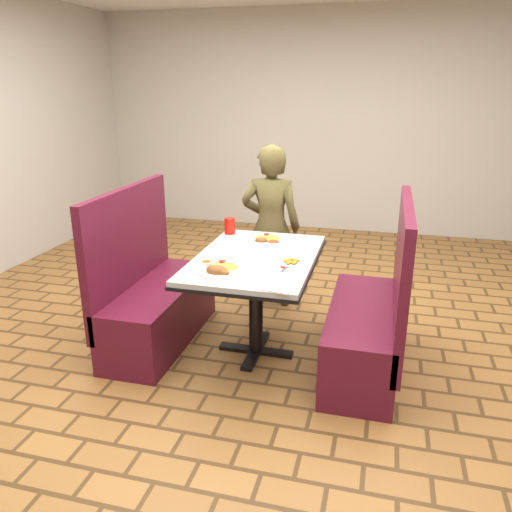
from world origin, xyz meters
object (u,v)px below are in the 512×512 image
diner_person (271,227)px  red_tumbler (230,226)px  near_dinner_plate (220,267)px  booth_bench_right (370,324)px  booth_bench_left (154,300)px  dining_table (256,269)px  plantain_plate (292,262)px  far_dinner_plate (267,238)px

diner_person → red_tumbler: bearing=58.1°
diner_person → near_dinner_plate: size_ratio=4.67×
diner_person → red_tumbler: diner_person is taller
booth_bench_right → near_dinner_plate: 1.10m
booth_bench_left → near_dinner_plate: (0.66, -0.35, 0.45)m
diner_person → red_tumbler: 0.50m
dining_table → red_tumbler: red_tumbler is taller
dining_table → booth_bench_right: bearing=0.0°
diner_person → plantain_plate: size_ratio=7.96×
booth_bench_left → diner_person: bearing=52.7°
diner_person → red_tumbler: size_ratio=11.09×
dining_table → booth_bench_right: size_ratio=1.01×
far_dinner_plate → diner_person: bearing=100.3°
booth_bench_right → red_tumbler: (-1.14, 0.48, 0.48)m
dining_table → red_tumbler: bearing=125.2°
plantain_plate → near_dinner_plate: bearing=-147.3°
booth_bench_right → plantain_plate: size_ratio=6.77×
dining_table → plantain_plate: size_ratio=6.84×
near_dinner_plate → plantain_plate: bearing=32.7°
booth_bench_right → diner_person: (-0.90, 0.91, 0.38)m
booth_bench_left → plantain_plate: size_ratio=6.77×
booth_bench_left → red_tumbler: bearing=46.3°
dining_table → near_dinner_plate: (-0.14, -0.35, 0.13)m
booth_bench_left → plantain_plate: booth_bench_left is taller
diner_person → plantain_plate: diner_person is taller
near_dinner_plate → booth_bench_left: bearing=151.8°
dining_table → plantain_plate: (0.27, -0.09, 0.11)m
near_dinner_plate → far_dinner_plate: near_dinner_plate is taller
booth_bench_right → far_dinner_plate: 0.98m
far_dinner_plate → near_dinner_plate: bearing=-101.1°
dining_table → booth_bench_left: booth_bench_left is taller
near_dinner_plate → far_dinner_plate: (0.14, 0.69, -0.01)m
near_dinner_plate → red_tumbler: (-0.20, 0.83, 0.03)m
dining_table → far_dinner_plate: size_ratio=4.24×
diner_person → red_tumbler: (-0.23, -0.43, 0.11)m
dining_table → far_dinner_plate: (-0.00, 0.34, 0.12)m
red_tumbler → near_dinner_plate: bearing=-76.5°
diner_person → near_dinner_plate: (-0.03, -1.26, 0.08)m
diner_person → plantain_plate: bearing=107.2°
booth_bench_right → red_tumbler: size_ratio=9.44×
red_tumbler → plantain_plate: bearing=-43.3°
booth_bench_left → dining_table: bearing=0.0°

